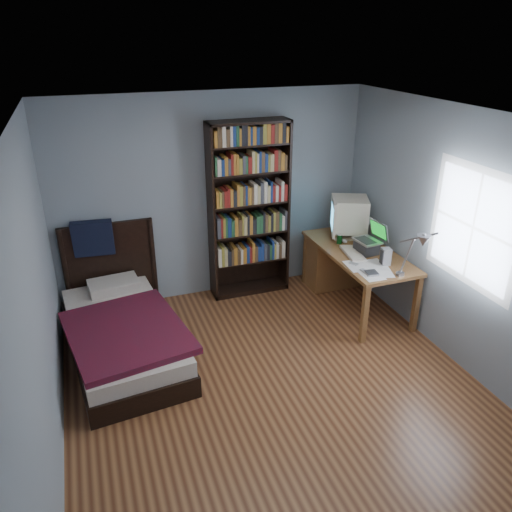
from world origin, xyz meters
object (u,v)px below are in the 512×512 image
crt_monitor (348,215)px  keyboard (353,253)px  desk_lamp (420,244)px  bookshelf (249,211)px  desk (339,260)px  speaker (386,256)px  bed (122,328)px  soda_can (339,239)px  laptop (368,244)px

crt_monitor → keyboard: 0.60m
desk_lamp → bookshelf: 2.19m
desk → speaker: size_ratio=8.22×
crt_monitor → desk_lamp: desk_lamp is taller
bed → crt_monitor: bearing=8.6°
keyboard → crt_monitor: bearing=78.5°
crt_monitor → soda_can: (-0.18, -0.15, -0.24)m
laptop → speaker: (0.01, -0.35, -0.01)m
laptop → bookshelf: size_ratio=0.17×
desk → bookshelf: size_ratio=0.73×
speaker → bookshelf: (-1.18, 1.22, 0.27)m
crt_monitor → keyboard: bearing=-110.6°
desk → bed: bearing=-170.8°
desk → soda_can: size_ratio=13.96×
desk → bookshelf: bearing=162.2°
desk → crt_monitor: bearing=-16.7°
desk_lamp → bookshelf: size_ratio=0.31×
desk → desk_lamp: 1.79m
laptop → bookshelf: (-1.16, 0.88, 0.26)m
desk_lamp → keyboard: size_ratio=1.54×
laptop → bed: (-2.85, 0.07, -0.58)m
desk → desk_lamp: bearing=-92.0°
desk_lamp → soda_can: desk_lamp is taller
crt_monitor → speaker: crt_monitor is taller
laptop → soda_can: bearing=117.1°
desk → desk_lamp: size_ratio=2.35×
desk_lamp → speaker: 0.84m
speaker → soda_can: 0.73m
desk_lamp → bookshelf: bearing=118.5°
speaker → bed: (-2.87, 0.42, -0.57)m
crt_monitor → bookshelf: size_ratio=0.28×
crt_monitor → desk: bearing=163.3°
desk → laptop: bearing=-83.0°
keyboard → soda_can: 0.35m
keyboard → bed: size_ratio=0.21×
desk → bed: (-2.79, -0.45, -0.16)m
crt_monitor → bookshelf: (-1.16, 0.37, 0.07)m
desk → keyboard: size_ratio=3.61×
laptop → speaker: size_ratio=1.95×
bookshelf → crt_monitor: bearing=-17.7°
laptop → speaker: 0.35m
keyboard → bed: 2.71m
desk_lamp → laptop: bearing=83.5°
crt_monitor → soda_can: 0.33m
keyboard → bed: bearing=-172.4°
crt_monitor → desk_lamp: size_ratio=0.89×
desk → bookshelf: bookshelf is taller
desk_lamp → crt_monitor: bearing=85.6°
keyboard → bookshelf: size_ratio=0.20×
crt_monitor → keyboard: crt_monitor is taller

